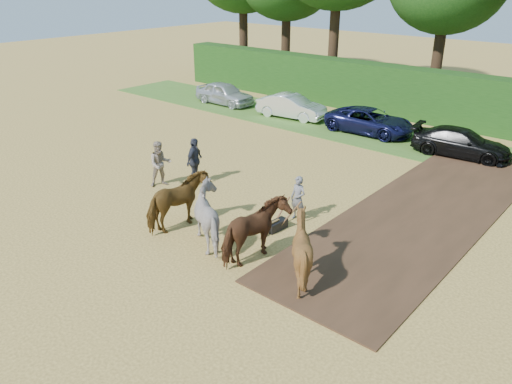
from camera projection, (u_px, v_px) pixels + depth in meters
The scene contains 7 objects.
ground at pixel (287, 270), 14.95m from camera, with size 120.00×120.00×0.00m, color gold.
earth_strip at pixel (431, 207), 18.92m from camera, with size 4.50×17.00×0.05m, color #472D1C.
grass_verge at pixel (459, 152), 24.68m from camera, with size 50.00×5.00×0.03m, color #38601E.
hedgerow at pixel (493, 106), 27.21m from camera, with size 46.00×1.60×3.00m, color #14380F.
spectator_near at pixel (160, 164), 20.51m from camera, with size 0.93×0.73×1.92m, color #B2A08C.
spectator_far at pixel (195, 161), 20.76m from camera, with size 1.15×0.48×1.96m, color #2A2D38.
plough_team at pixel (236, 224), 15.59m from camera, with size 6.48×4.62×1.96m.
Camera 1 is at (7.58, -10.30, 8.15)m, focal length 35.00 mm.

